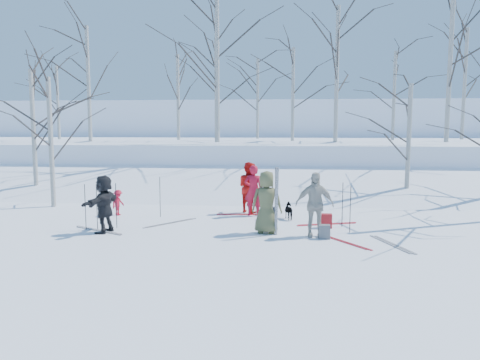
# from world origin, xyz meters

# --- Properties ---
(ground) EXTENTS (120.00, 120.00, 0.00)m
(ground) POSITION_xyz_m (0.00, 0.00, 0.00)
(ground) COLOR white
(ground) RESTS_ON ground
(snow_ramp) EXTENTS (70.00, 9.49, 4.12)m
(snow_ramp) POSITION_xyz_m (0.00, 7.00, 0.15)
(snow_ramp) COLOR white
(snow_ramp) RESTS_ON ground
(snow_plateau) EXTENTS (70.00, 18.00, 2.20)m
(snow_plateau) POSITION_xyz_m (0.00, 17.00, 1.00)
(snow_plateau) COLOR white
(snow_plateau) RESTS_ON ground
(far_hill) EXTENTS (90.00, 30.00, 6.00)m
(far_hill) POSITION_xyz_m (0.00, 38.00, 2.00)
(far_hill) COLOR white
(far_hill) RESTS_ON ground
(skier_olive_center) EXTENTS (0.92, 0.65, 1.77)m
(skier_olive_center) POSITION_xyz_m (0.92, -0.21, 0.88)
(skier_olive_center) COLOR brown
(skier_olive_center) RESTS_ON ground
(skier_red_north) EXTENTS (0.65, 0.46, 1.71)m
(skier_red_north) POSITION_xyz_m (0.37, 2.34, 0.86)
(skier_red_north) COLOR #B11027
(skier_red_north) RESTS_ON ground
(skier_redor_behind) EXTENTS (1.08, 1.07, 1.76)m
(skier_redor_behind) POSITION_xyz_m (0.18, 2.91, 0.88)
(skier_redor_behind) COLOR red
(skier_redor_behind) RESTS_ON ground
(skier_red_seated) EXTENTS (0.47, 0.63, 0.87)m
(skier_red_seated) POSITION_xyz_m (-4.18, 1.93, 0.43)
(skier_red_seated) COLOR #B11027
(skier_red_seated) RESTS_ON ground
(skier_cream_east) EXTENTS (1.06, 0.48, 1.77)m
(skier_cream_east) POSITION_xyz_m (2.23, -0.47, 0.89)
(skier_cream_east) COLOR beige
(skier_cream_east) RESTS_ON ground
(skier_grey_west) EXTENTS (0.80, 1.59, 1.64)m
(skier_grey_west) POSITION_xyz_m (-3.65, -0.57, 0.82)
(skier_grey_west) COLOR black
(skier_grey_west) RESTS_ON ground
(dog) EXTENTS (0.50, 0.70, 0.54)m
(dog) POSITION_xyz_m (1.60, 1.85, 0.27)
(dog) COLOR black
(dog) RESTS_ON ground
(upright_ski_left) EXTENTS (0.07, 0.15, 1.90)m
(upright_ski_left) POSITION_xyz_m (1.19, -0.44, 0.95)
(upright_ski_left) COLOR silver
(upright_ski_left) RESTS_ON ground
(upright_ski_right) EXTENTS (0.11, 0.23, 1.89)m
(upright_ski_right) POSITION_xyz_m (1.21, -0.48, 0.95)
(upright_ski_right) COLOR silver
(upright_ski_right) RESTS_ON ground
(ski_pair_a) EXTENTS (1.37, 2.02, 0.02)m
(ski_pair_a) POSITION_xyz_m (4.16, -1.18, 0.01)
(ski_pair_a) COLOR silver
(ski_pair_a) RESTS_ON ground
(ski_pair_b) EXTENTS (1.98, 2.09, 0.02)m
(ski_pair_b) POSITION_xyz_m (2.96, -1.02, 0.01)
(ski_pair_b) COLOR red
(ski_pair_b) RESTS_ON ground
(ski_pair_c) EXTENTS (2.04, 2.09, 0.02)m
(ski_pair_c) POSITION_xyz_m (-2.10, 0.82, 0.01)
(ski_pair_c) COLOR silver
(ski_pair_c) RESTS_ON ground
(ski_pair_d) EXTENTS (1.78, 2.07, 0.02)m
(ski_pair_d) POSITION_xyz_m (-3.92, -0.38, 0.01)
(ski_pair_d) COLOR silver
(ski_pair_d) RESTS_ON ground
(ski_pair_e) EXTENTS (0.49, 1.93, 0.02)m
(ski_pair_e) POSITION_xyz_m (0.07, 2.48, 0.01)
(ski_pair_e) COLOR red
(ski_pair_e) RESTS_ON ground
(ski_pair_f) EXTENTS (1.31, 2.02, 0.02)m
(ski_pair_f) POSITION_xyz_m (2.72, 1.15, 0.01)
(ski_pair_f) COLOR red
(ski_pair_f) RESTS_ON ground
(ski_pole_a) EXTENTS (0.02, 0.02, 1.34)m
(ski_pole_a) POSITION_xyz_m (-3.99, -0.28, 0.67)
(ski_pole_a) COLOR black
(ski_pole_a) RESTS_ON ground
(ski_pole_b) EXTENTS (0.02, 0.02, 1.34)m
(ski_pole_b) POSITION_xyz_m (-3.52, -0.00, 0.67)
(ski_pole_b) COLOR black
(ski_pole_b) RESTS_ON ground
(ski_pole_c) EXTENTS (0.02, 0.02, 1.34)m
(ski_pole_c) POSITION_xyz_m (-2.69, 1.79, 0.67)
(ski_pole_c) COLOR black
(ski_pole_c) RESTS_ON ground
(ski_pole_d) EXTENTS (0.02, 0.02, 1.34)m
(ski_pole_d) POSITION_xyz_m (3.27, 0.11, 0.67)
(ski_pole_d) COLOR black
(ski_pole_d) RESTS_ON ground
(ski_pole_e) EXTENTS (0.02, 0.02, 1.34)m
(ski_pole_e) POSITION_xyz_m (0.46, 2.35, 0.67)
(ski_pole_e) COLOR black
(ski_pole_e) RESTS_ON ground
(ski_pole_f) EXTENTS (0.02, 0.02, 1.34)m
(ski_pole_f) POSITION_xyz_m (-4.34, -0.28, 0.67)
(ski_pole_f) COLOR black
(ski_pole_f) RESTS_ON ground
(ski_pole_g) EXTENTS (0.02, 0.02, 1.34)m
(ski_pole_g) POSITION_xyz_m (3.13, 0.82, 0.67)
(ski_pole_g) COLOR black
(ski_pole_g) RESTS_ON ground
(ski_pole_h) EXTENTS (0.02, 0.02, 1.34)m
(ski_pole_h) POSITION_xyz_m (0.89, 2.48, 0.67)
(ski_pole_h) COLOR black
(ski_pole_h) RESTS_ON ground
(backpack_red) EXTENTS (0.32, 0.22, 0.42)m
(backpack_red) POSITION_xyz_m (2.66, 0.64, 0.21)
(backpack_red) COLOR maroon
(backpack_red) RESTS_ON ground
(backpack_grey) EXTENTS (0.30, 0.20, 0.38)m
(backpack_grey) POSITION_xyz_m (2.49, -0.71, 0.19)
(backpack_grey) COLOR #55575C
(backpack_grey) RESTS_ON ground
(backpack_dark) EXTENTS (0.34, 0.24, 0.40)m
(backpack_dark) POSITION_xyz_m (0.94, 1.71, 0.20)
(backpack_dark) COLOR black
(backpack_dark) RESTS_ON ground
(birch_plateau_a) EXTENTS (3.96, 3.96, 4.80)m
(birch_plateau_a) POSITION_xyz_m (-4.72, 13.30, 4.60)
(birch_plateau_a) COLOR silver
(birch_plateau_a) RESTS_ON snow_plateau
(birch_plateau_b) EXTENTS (4.02, 4.02, 4.89)m
(birch_plateau_b) POSITION_xyz_m (1.76, 12.08, 4.64)
(birch_plateau_b) COLOR silver
(birch_plateau_b) RESTS_ON snow_plateau
(birch_plateau_c) EXTENTS (5.76, 5.76, 7.37)m
(birch_plateau_c) POSITION_xyz_m (-1.93, 9.71, 5.88)
(birch_plateau_c) COLOR silver
(birch_plateau_c) RESTS_ON snow_plateau
(birch_plateau_d) EXTENTS (4.14, 4.14, 5.06)m
(birch_plateau_d) POSITION_xyz_m (-2.01, 9.91, 4.73)
(birch_plateau_d) COLOR silver
(birch_plateau_d) RESTS_ON snow_plateau
(birch_plateau_e) EXTENTS (3.62, 3.62, 4.31)m
(birch_plateau_e) POSITION_xyz_m (-12.07, 13.68, 4.36)
(birch_plateau_e) COLOR silver
(birch_plateau_e) RESTS_ON snow_plateau
(birch_plateau_f) EXTENTS (5.10, 5.10, 6.43)m
(birch_plateau_f) POSITION_xyz_m (11.78, 15.79, 5.42)
(birch_plateau_f) COLOR silver
(birch_plateau_f) RESTS_ON snow_plateau
(birch_plateau_g) EXTENTS (4.83, 4.83, 6.05)m
(birch_plateau_g) POSITION_xyz_m (-9.10, 11.27, 5.22)
(birch_plateau_g) COLOR silver
(birch_plateau_g) RESTS_ON snow_plateau
(birch_plateau_h) EXTENTS (4.01, 4.01, 4.87)m
(birch_plateau_h) POSITION_xyz_m (7.34, 13.72, 4.63)
(birch_plateau_h) COLOR silver
(birch_plateau_h) RESTS_ON snow_plateau
(birch_plateau_i) EXTENTS (5.33, 5.33, 6.76)m
(birch_plateau_i) POSITION_xyz_m (3.94, 11.27, 5.58)
(birch_plateau_i) COLOR silver
(birch_plateau_i) RESTS_ON snow_plateau
(birch_plateau_j) EXTENTS (5.77, 5.77, 7.39)m
(birch_plateau_j) POSITION_xyz_m (9.29, 10.86, 5.90)
(birch_plateau_j) COLOR silver
(birch_plateau_j) RESTS_ON snow_plateau
(birch_plateau_k) EXTENTS (4.04, 4.04, 4.91)m
(birch_plateau_k) POSITION_xyz_m (-0.36, 16.19, 4.66)
(birch_plateau_k) COLOR silver
(birch_plateau_k) RESTS_ON snow_plateau
(birch_edge_a) EXTENTS (3.94, 3.94, 4.78)m
(birch_edge_a) POSITION_xyz_m (-7.20, 3.36, 2.39)
(birch_edge_a) COLOR silver
(birch_edge_a) RESTS_ON ground
(birch_edge_d) EXTENTS (4.35, 4.35, 5.36)m
(birch_edge_d) POSITION_xyz_m (-9.19, 5.73, 2.68)
(birch_edge_d) COLOR silver
(birch_edge_d) RESTS_ON ground
(birch_edge_e) EXTENTS (3.85, 3.85, 4.65)m
(birch_edge_e) POSITION_xyz_m (6.26, 5.92, 2.32)
(birch_edge_e) COLOR silver
(birch_edge_e) RESTS_ON ground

